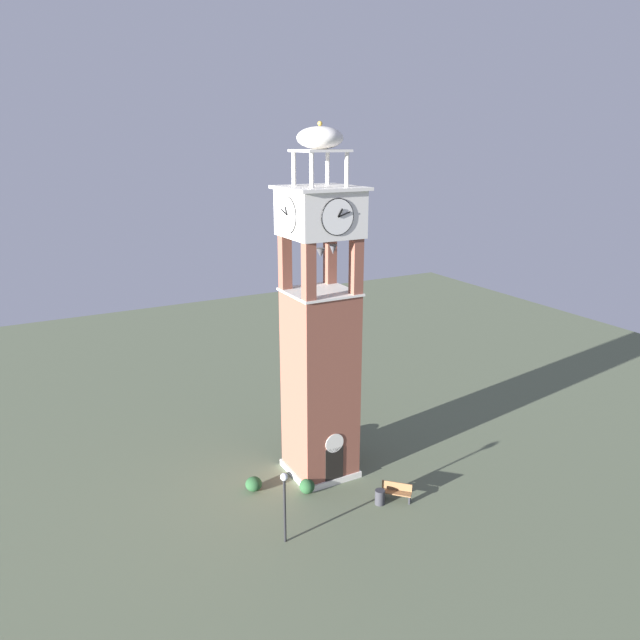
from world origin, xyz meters
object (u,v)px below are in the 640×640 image
lamp_post (284,494)px  trash_bin (380,497)px  clock_tower (320,342)px  park_bench (396,491)px

lamp_post → trash_bin: lamp_post is taller
clock_tower → trash_bin: size_ratio=23.90×
clock_tower → lamp_post: size_ratio=5.24×
clock_tower → park_bench: (2.18, -4.44, -7.32)m
lamp_post → clock_tower: bearing=47.0°
clock_tower → park_bench: size_ratio=13.24×
park_bench → lamp_post: 6.94m
park_bench → trash_bin: size_ratio=1.81×
clock_tower → park_bench: clock_tower is taller
clock_tower → lamp_post: bearing=-133.0°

